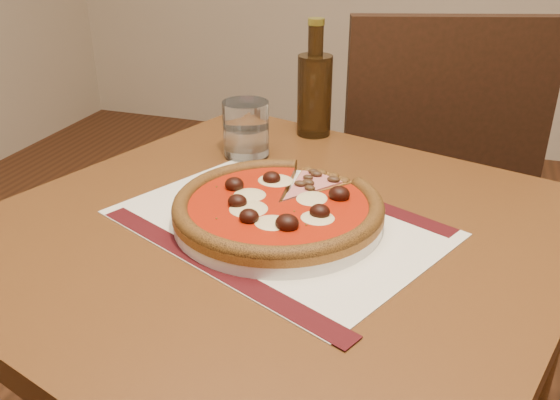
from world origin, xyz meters
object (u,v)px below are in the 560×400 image
Objects in this scene: table at (276,282)px; bottle at (315,91)px; plate at (278,217)px; water_glass at (246,129)px; chair_far at (428,175)px; pizza at (278,205)px.

table is 0.44m from bottle.
plate is 0.28m from water_glass.
chair_far is 3.15× the size of pizza.
water_glass is 0.45× the size of bottle.
bottle is at bearing 97.62° from table.
pizza is at bearing -58.95° from water_glass.
table is 4.34× the size of bottle.
chair_far is 9.36× the size of water_glass.
water_glass is at bearing -119.45° from bottle.
pizza is (-0.00, -0.00, 0.02)m from plate.
water_glass reaches higher than plate.
water_glass is 0.18m from bottle.
chair_far is at bearing 56.28° from bottle.
chair_far reaches higher than table.
chair_far is at bearing 77.21° from pizza.
plate is at bearing 74.11° from pizza.
table is at bearing 59.97° from chair_far.
table is 0.13m from pizza.
plate is 0.40m from bottle.
plate is at bearing 60.16° from chair_far.
pizza is 1.33× the size of bottle.
plate is at bearing 40.66° from table.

